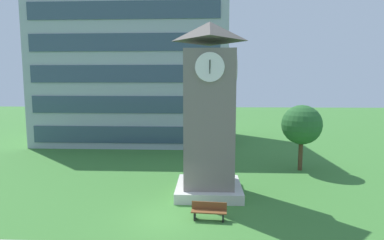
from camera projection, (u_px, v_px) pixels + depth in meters
name	position (u px, v px, depth m)	size (l,w,h in m)	color
ground_plane	(166.00, 218.00, 15.68)	(160.00, 160.00, 0.00)	#3D7A33
office_building	(138.00, 76.00, 37.82)	(21.60, 12.86, 16.00)	#9EA8B2
clock_tower	(209.00, 119.00, 18.78)	(4.04, 4.04, 10.60)	slate
park_bench	(209.00, 211.00, 15.46)	(1.83, 0.62, 0.88)	brown
tree_by_building	(302.00, 125.00, 24.16)	(3.15, 3.15, 5.28)	#513823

